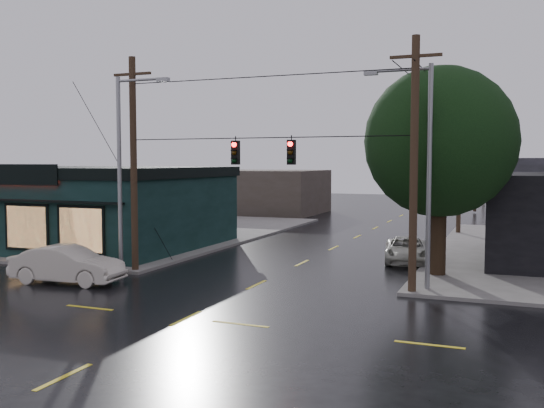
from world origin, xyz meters
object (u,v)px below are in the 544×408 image
at_px(suv_silver, 407,250).
at_px(sedan_cream, 67,265).
at_px(utility_pole_ne, 412,295).
at_px(utility_pole_nw, 135,273).
at_px(corner_tree, 440,142).

bearing_deg(suv_silver, sedan_cream, -149.26).
bearing_deg(utility_pole_ne, utility_pole_nw, 180.00).
height_order(corner_tree, suv_silver, corner_tree).
bearing_deg(utility_pole_nw, sedan_cream, -111.73).
distance_m(corner_tree, suv_silver, 6.91).
bearing_deg(suv_silver, utility_pole_nw, -155.91).
xyz_separation_m(utility_pole_nw, utility_pole_ne, (13.00, 0.00, 0.00)).
distance_m(utility_pole_nw, utility_pole_ne, 13.00).
distance_m(utility_pole_nw, suv_silver, 13.91).
height_order(utility_pole_nw, suv_silver, utility_pole_nw).
xyz_separation_m(corner_tree, suv_silver, (-2.00, 3.68, -5.49)).
height_order(corner_tree, sedan_cream, corner_tree).
relative_size(utility_pole_ne, suv_silver, 2.14).
bearing_deg(corner_tree, sedan_cream, -153.77).
bearing_deg(utility_pole_ne, corner_tree, 82.66).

